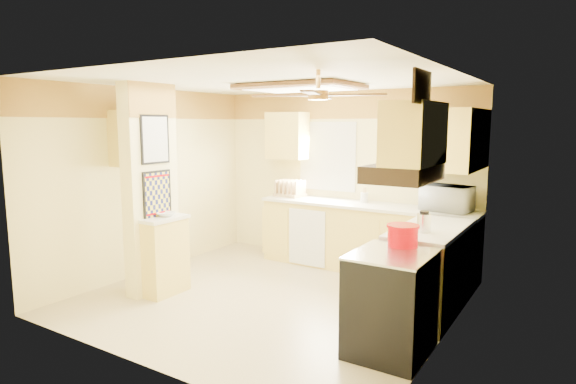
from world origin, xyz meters
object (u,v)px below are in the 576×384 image
Objects in this scene: bowl at (166,214)px; kettle at (424,222)px; stove at (391,303)px; dutch_oven at (403,235)px; microwave at (447,198)px.

kettle is (2.83, 0.81, 0.08)m from bowl.
stove is at bearing -0.88° from bowl.
dutch_oven is 1.39× the size of kettle.
microwave reaches higher than dutch_oven.
kettle reaches higher than bowl.
bowl is at bearing 179.12° from stove.
microwave is at bearing 94.42° from kettle.
bowl is at bearing -175.11° from dutch_oven.
microwave is at bearing 38.07° from bowl.
bowl is 0.68× the size of dutch_oven.
microwave reaches higher than stove.
dutch_oven is 0.57m from kettle.
stove is 1.56× the size of microwave.
bowl is (-2.73, -2.14, -0.14)m from microwave.
dutch_oven reaches higher than stove.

